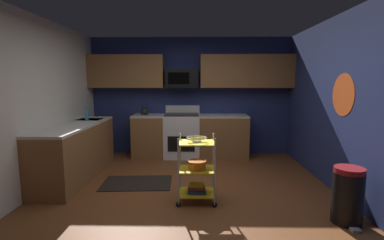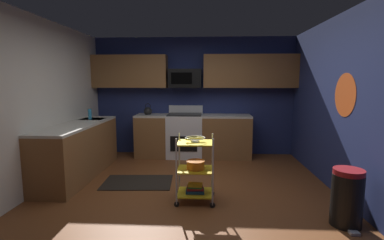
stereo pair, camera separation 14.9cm
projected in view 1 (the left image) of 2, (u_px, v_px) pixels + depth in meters
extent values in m
cube|color=brown|center=(186.00, 195.00, 4.16)|extent=(4.40, 4.80, 0.04)
cube|color=navy|center=(191.00, 96.00, 6.39)|extent=(4.52, 0.06, 2.60)
cube|color=silver|center=(29.00, 105.00, 4.03)|extent=(0.06, 4.80, 2.60)
cube|color=navy|center=(347.00, 106.00, 3.94)|extent=(0.06, 4.80, 2.60)
cylinder|color=#E5591E|center=(343.00, 95.00, 3.98)|extent=(0.00, 0.60, 0.60)
cube|color=brown|center=(190.00, 137.00, 6.18)|extent=(2.47, 0.60, 0.88)
cube|color=beige|center=(190.00, 116.00, 6.12)|extent=(2.47, 0.60, 0.04)
cube|color=brown|center=(77.00, 152.00, 4.84)|extent=(0.60, 2.19, 0.88)
cube|color=beige|center=(75.00, 125.00, 4.78)|extent=(0.60, 2.19, 0.04)
cube|color=#B7BABC|center=(90.00, 123.00, 5.42)|extent=(0.44, 0.36, 0.16)
cube|color=white|center=(182.00, 136.00, 6.18)|extent=(0.76, 0.64, 0.92)
cube|color=black|center=(181.00, 144.00, 5.88)|extent=(0.56, 0.01, 0.32)
cube|color=white|center=(183.00, 109.00, 6.40)|extent=(0.76, 0.06, 0.18)
cube|color=black|center=(182.00, 114.00, 6.12)|extent=(0.72, 0.60, 0.02)
cube|color=brown|center=(126.00, 71.00, 6.15)|extent=(1.62, 0.33, 0.70)
cube|color=brown|center=(247.00, 71.00, 6.10)|extent=(1.98, 0.33, 0.70)
cube|color=black|center=(182.00, 78.00, 6.12)|extent=(0.70, 0.38, 0.40)
cube|color=black|center=(179.00, 78.00, 5.93)|extent=(0.44, 0.01, 0.24)
cylinder|color=silver|center=(178.00, 172.00, 3.66)|extent=(0.02, 0.02, 0.88)
cylinder|color=black|center=(179.00, 204.00, 3.72)|extent=(0.07, 0.02, 0.07)
cylinder|color=silver|center=(215.00, 172.00, 3.65)|extent=(0.02, 0.02, 0.88)
cylinder|color=black|center=(214.00, 205.00, 3.71)|extent=(0.07, 0.02, 0.07)
cylinder|color=silver|center=(180.00, 164.00, 4.04)|extent=(0.02, 0.02, 0.88)
cylinder|color=black|center=(180.00, 193.00, 4.10)|extent=(0.07, 0.02, 0.07)
cylinder|color=silver|center=(213.00, 164.00, 4.03)|extent=(0.02, 0.02, 0.88)
cylinder|color=black|center=(213.00, 193.00, 4.09)|extent=(0.07, 0.02, 0.07)
cube|color=yellow|center=(197.00, 193.00, 3.90)|extent=(0.47, 0.39, 0.02)
cube|color=yellow|center=(197.00, 169.00, 3.85)|extent=(0.47, 0.39, 0.02)
cube|color=yellow|center=(197.00, 143.00, 3.80)|extent=(0.47, 0.39, 0.02)
torus|color=silver|center=(197.00, 138.00, 3.79)|extent=(0.27, 0.27, 0.01)
cylinder|color=silver|center=(197.00, 141.00, 3.80)|extent=(0.12, 0.12, 0.02)
ellipsoid|color=yellow|center=(200.00, 139.00, 3.81)|extent=(0.17, 0.09, 0.04)
ellipsoid|color=yellow|center=(193.00, 139.00, 3.78)|extent=(0.17, 0.09, 0.04)
cylinder|color=orange|center=(197.00, 165.00, 3.84)|extent=(0.24, 0.24, 0.11)
torus|color=orange|center=(197.00, 161.00, 3.84)|extent=(0.25, 0.25, 0.01)
cube|color=#1E4C8C|center=(197.00, 191.00, 3.89)|extent=(0.25, 0.19, 0.04)
cube|color=#B22626|center=(197.00, 188.00, 3.89)|extent=(0.24, 0.15, 0.03)
cube|color=#26723F|center=(197.00, 187.00, 3.88)|extent=(0.20, 0.14, 0.02)
cube|color=gold|center=(197.00, 185.00, 3.88)|extent=(0.20, 0.14, 0.03)
sphere|color=black|center=(145.00, 111.00, 6.13)|extent=(0.18, 0.18, 0.18)
sphere|color=black|center=(145.00, 107.00, 6.12)|extent=(0.03, 0.03, 0.03)
cone|color=black|center=(149.00, 111.00, 6.12)|extent=(0.09, 0.04, 0.06)
torus|color=black|center=(145.00, 106.00, 6.11)|extent=(0.12, 0.01, 0.12)
cylinder|color=#2D8CBF|center=(87.00, 115.00, 5.30)|extent=(0.06, 0.06, 0.20)
cylinder|color=black|center=(347.00, 198.00, 3.29)|extent=(0.34, 0.34, 0.60)
cylinder|color=maroon|center=(350.00, 170.00, 3.24)|extent=(0.33, 0.33, 0.06)
cube|color=#B2B2B7|center=(356.00, 230.00, 3.12)|extent=(0.10, 0.08, 0.03)
cube|color=black|center=(137.00, 183.00, 4.59)|extent=(1.14, 0.76, 0.01)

